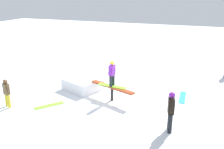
% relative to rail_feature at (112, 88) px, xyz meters
% --- Properties ---
extents(ground_plane, '(60.00, 60.00, 0.00)m').
position_rel_rail_feature_xyz_m(ground_plane, '(0.00, 0.00, -0.63)').
color(ground_plane, white).
extents(rail_feature, '(2.49, 1.17, 0.74)m').
position_rel_rail_feature_xyz_m(rail_feature, '(0.00, 0.00, 0.00)').
color(rail_feature, black).
rests_on(rail_feature, ground).
extents(snow_kicker_ramp, '(2.22, 2.04, 0.60)m').
position_rel_rail_feature_xyz_m(snow_kicker_ramp, '(-1.99, 0.76, -0.33)').
color(snow_kicker_ramp, white).
rests_on(snow_kicker_ramp, ground).
extents(main_rider_on_rail, '(1.47, 0.73, 1.27)m').
position_rel_rail_feature_xyz_m(main_rider_on_rail, '(0.00, 0.00, 0.73)').
color(main_rider_on_rail, '#88E12E').
rests_on(main_rider_on_rail, rail_feature).
extents(bystander_brown, '(0.57, 0.29, 1.34)m').
position_rel_rail_feature_xyz_m(bystander_brown, '(-4.23, -2.37, 0.13)').
color(bystander_brown, yellow).
rests_on(bystander_brown, ground).
extents(bystander_black, '(0.30, 0.70, 1.60)m').
position_rel_rail_feature_xyz_m(bystander_black, '(3.05, -1.86, 0.27)').
color(bystander_black, black).
rests_on(bystander_black, ground).
extents(loose_snowboard_cyan, '(0.34, 1.54, 0.02)m').
position_rel_rail_feature_xyz_m(loose_snowboard_cyan, '(3.21, 1.57, -0.62)').
color(loose_snowboard_cyan, '#2EC1D8').
rests_on(loose_snowboard_cyan, ground).
extents(loose_snowboard_lime, '(1.07, 1.25, 0.02)m').
position_rel_rail_feature_xyz_m(loose_snowboard_lime, '(-2.53, -1.61, -0.62)').
color(loose_snowboard_lime, '#90E333').
rests_on(loose_snowboard_lime, ground).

